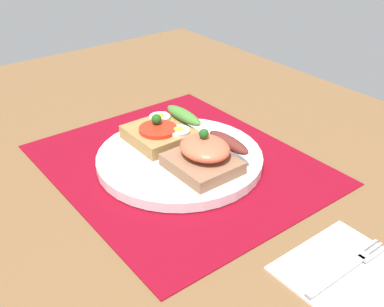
# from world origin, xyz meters

# --- Properties ---
(ground_plane) EXTENTS (1.20, 0.90, 0.03)m
(ground_plane) POSITION_xyz_m (0.00, 0.00, -0.02)
(ground_plane) COLOR brown
(placemat) EXTENTS (0.40, 0.35, 0.00)m
(placemat) POSITION_xyz_m (0.00, 0.00, 0.00)
(placemat) COLOR maroon
(placemat) RESTS_ON ground_plane
(plate) EXTENTS (0.25, 0.25, 0.02)m
(plate) POSITION_xyz_m (0.00, 0.00, 0.01)
(plate) COLOR white
(plate) RESTS_ON placemat
(sandwich_egg_tomato) EXTENTS (0.09, 0.10, 0.04)m
(sandwich_egg_tomato) POSITION_xyz_m (-0.05, 0.01, 0.03)
(sandwich_egg_tomato) COLOR #A67A44
(sandwich_egg_tomato) RESTS_ON plate
(sandwich_salmon) EXTENTS (0.09, 0.10, 0.06)m
(sandwich_salmon) POSITION_xyz_m (0.05, 0.01, 0.04)
(sandwich_salmon) COLOR #91674B
(sandwich_salmon) RESTS_ON plate
(napkin) EXTENTS (0.13, 0.13, 0.01)m
(napkin) POSITION_xyz_m (0.30, 0.01, 0.00)
(napkin) COLOR white
(napkin) RESTS_ON ground_plane
(fork) EXTENTS (0.02, 0.13, 0.00)m
(fork) POSITION_xyz_m (0.29, 0.01, 0.01)
(fork) COLOR #B7B7BC
(fork) RESTS_ON napkin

